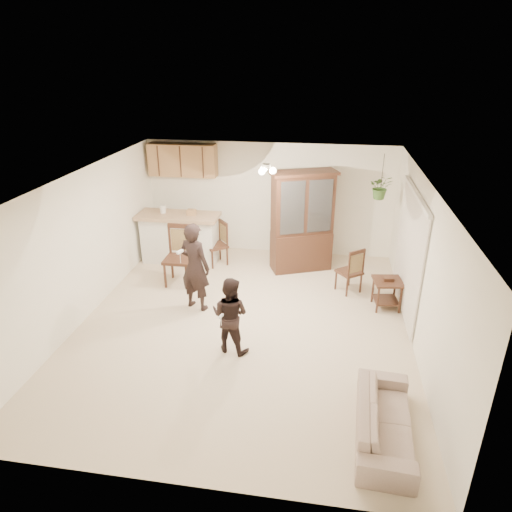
# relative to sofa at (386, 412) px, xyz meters

# --- Properties ---
(floor) EXTENTS (6.50, 6.50, 0.00)m
(floor) POSITION_rel_sofa_xyz_m (-2.11, 2.20, -0.37)
(floor) COLOR beige
(floor) RESTS_ON ground
(ceiling) EXTENTS (5.50, 6.50, 0.02)m
(ceiling) POSITION_rel_sofa_xyz_m (-2.11, 2.20, 2.13)
(ceiling) COLOR silver
(ceiling) RESTS_ON wall_back
(wall_back) EXTENTS (5.50, 0.02, 2.50)m
(wall_back) POSITION_rel_sofa_xyz_m (-2.11, 5.45, 0.88)
(wall_back) COLOR white
(wall_back) RESTS_ON ground
(wall_front) EXTENTS (5.50, 0.02, 2.50)m
(wall_front) POSITION_rel_sofa_xyz_m (-2.11, -1.05, 0.88)
(wall_front) COLOR white
(wall_front) RESTS_ON ground
(wall_left) EXTENTS (0.02, 6.50, 2.50)m
(wall_left) POSITION_rel_sofa_xyz_m (-4.86, 2.20, 0.88)
(wall_left) COLOR white
(wall_left) RESTS_ON ground
(wall_right) EXTENTS (0.02, 6.50, 2.50)m
(wall_right) POSITION_rel_sofa_xyz_m (0.64, 2.20, 0.88)
(wall_right) COLOR white
(wall_right) RESTS_ON ground
(breakfast_bar) EXTENTS (1.60, 0.55, 1.00)m
(breakfast_bar) POSITION_rel_sofa_xyz_m (-3.96, 4.55, 0.13)
(breakfast_bar) COLOR white
(breakfast_bar) RESTS_ON floor
(bar_top) EXTENTS (1.75, 0.70, 0.08)m
(bar_top) POSITION_rel_sofa_xyz_m (-3.96, 4.55, 0.68)
(bar_top) COLOR tan
(bar_top) RESTS_ON breakfast_bar
(upper_cabinets) EXTENTS (1.50, 0.34, 0.70)m
(upper_cabinets) POSITION_rel_sofa_xyz_m (-4.01, 5.27, 1.73)
(upper_cabinets) COLOR olive
(upper_cabinets) RESTS_ON wall_back
(vertical_blinds) EXTENTS (0.06, 2.30, 2.10)m
(vertical_blinds) POSITION_rel_sofa_xyz_m (0.60, 3.10, 0.73)
(vertical_blinds) COLOR beige
(vertical_blinds) RESTS_ON wall_right
(ceiling_fixture) EXTENTS (0.36, 0.36, 0.20)m
(ceiling_fixture) POSITION_rel_sofa_xyz_m (-1.91, 3.40, 2.03)
(ceiling_fixture) COLOR #FCE5BD
(ceiling_fixture) RESTS_ON ceiling
(hanging_plant) EXTENTS (0.43, 0.37, 0.48)m
(hanging_plant) POSITION_rel_sofa_xyz_m (0.19, 4.60, 1.48)
(hanging_plant) COLOR #335A24
(hanging_plant) RESTS_ON ceiling
(plant_cord) EXTENTS (0.01, 0.01, 0.65)m
(plant_cord) POSITION_rel_sofa_xyz_m (0.19, 4.60, 1.81)
(plant_cord) COLOR #29231E
(plant_cord) RESTS_ON ceiling
(sofa) EXTENTS (0.84, 1.91, 0.73)m
(sofa) POSITION_rel_sofa_xyz_m (0.00, 0.00, 0.00)
(sofa) COLOR #C0B19E
(sofa) RESTS_ON floor
(adult) EXTENTS (0.76, 0.63, 1.80)m
(adult) POSITION_rel_sofa_xyz_m (-3.05, 2.62, 0.53)
(adult) COLOR black
(adult) RESTS_ON floor
(child) EXTENTS (0.76, 0.66, 1.35)m
(child) POSITION_rel_sofa_xyz_m (-2.17, 1.45, 0.31)
(child) COLOR black
(child) RESTS_ON floor
(china_hutch) EXTENTS (1.43, 0.98, 2.11)m
(china_hutch) POSITION_rel_sofa_xyz_m (-1.31, 4.59, 0.68)
(china_hutch) COLOR #351F13
(china_hutch) RESTS_ON floor
(side_table) EXTENTS (0.56, 0.56, 0.61)m
(side_table) POSITION_rel_sofa_xyz_m (0.33, 3.15, -0.08)
(side_table) COLOR #351F13
(side_table) RESTS_ON floor
(chair_bar) EXTENTS (0.53, 0.53, 1.19)m
(chair_bar) POSITION_rel_sofa_xyz_m (-3.65, 3.49, -0.03)
(chair_bar) COLOR #351F13
(chair_bar) RESTS_ON floor
(chair_hutch_left) EXTENTS (0.60, 0.60, 0.97)m
(chair_hutch_left) POSITION_rel_sofa_xyz_m (-3.14, 4.51, -0.09)
(chair_hutch_left) COLOR #351F13
(chair_hutch_left) RESTS_ON floor
(chair_hutch_right) EXTENTS (0.57, 0.57, 0.92)m
(chair_hutch_right) POSITION_rel_sofa_xyz_m (-0.33, 3.69, -0.11)
(chair_hutch_right) COLOR #351F13
(chair_hutch_right) RESTS_ON floor
(controller_adult) EXTENTS (0.09, 0.15, 0.04)m
(controller_adult) POSITION_rel_sofa_xyz_m (-3.18, 2.27, 0.87)
(controller_adult) COLOR silver
(controller_adult) RESTS_ON adult
(controller_child) EXTENTS (0.06, 0.11, 0.03)m
(controller_child) POSITION_rel_sofa_xyz_m (-2.24, 1.17, 0.39)
(controller_child) COLOR silver
(controller_child) RESTS_ON child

